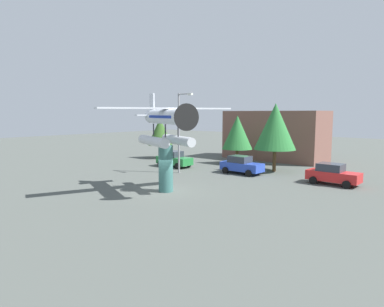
{
  "coord_description": "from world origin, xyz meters",
  "views": [
    {
      "loc": [
        18.69,
        -17.97,
        5.98
      ],
      "look_at": [
        0.0,
        3.0,
        2.66
      ],
      "focal_mm": 32.23,
      "sensor_mm": 36.0,
      "label": 1
    }
  ],
  "objects_px": {
    "display_pedestal": "(166,169)",
    "storefront_building": "(274,135)",
    "car_near_green": "(174,159)",
    "car_mid_blue": "(241,165)",
    "tree_west": "(160,132)",
    "streetlight_primary": "(180,127)",
    "car_far_red": "(333,174)",
    "tree_east": "(237,132)",
    "floatplane_monument": "(166,123)",
    "tree_center_back": "(275,127)"
  },
  "relations": [
    {
      "from": "floatplane_monument",
      "to": "tree_west",
      "type": "height_order",
      "value": "floatplane_monument"
    },
    {
      "from": "car_far_red",
      "to": "tree_west",
      "type": "height_order",
      "value": "tree_west"
    },
    {
      "from": "car_far_red",
      "to": "tree_east",
      "type": "xyz_separation_m",
      "value": [
        -12.72,
        4.51,
        2.82
      ]
    },
    {
      "from": "car_far_red",
      "to": "tree_center_back",
      "type": "distance_m",
      "value": 8.22
    },
    {
      "from": "car_mid_blue",
      "to": "car_far_red",
      "type": "distance_m",
      "value": 8.63
    },
    {
      "from": "tree_west",
      "to": "tree_east",
      "type": "height_order",
      "value": "tree_east"
    },
    {
      "from": "display_pedestal",
      "to": "tree_center_back",
      "type": "xyz_separation_m",
      "value": [
        1.73,
        13.76,
        2.83
      ]
    },
    {
      "from": "floatplane_monument",
      "to": "car_far_red",
      "type": "distance_m",
      "value": 14.66
    },
    {
      "from": "storefront_building",
      "to": "display_pedestal",
      "type": "bearing_deg",
      "value": -82.86
    },
    {
      "from": "floatplane_monument",
      "to": "storefront_building",
      "type": "distance_m",
      "value": 22.33
    },
    {
      "from": "display_pedestal",
      "to": "car_far_red",
      "type": "bearing_deg",
      "value": 52.38
    },
    {
      "from": "storefront_building",
      "to": "tree_west",
      "type": "bearing_deg",
      "value": -143.42
    },
    {
      "from": "car_near_green",
      "to": "tree_east",
      "type": "relative_size",
      "value": 0.74
    },
    {
      "from": "storefront_building",
      "to": "tree_east",
      "type": "distance_m",
      "value": 6.55
    },
    {
      "from": "tree_west",
      "to": "tree_center_back",
      "type": "relative_size",
      "value": 0.77
    },
    {
      "from": "display_pedestal",
      "to": "car_far_red",
      "type": "height_order",
      "value": "display_pedestal"
    },
    {
      "from": "car_near_green",
      "to": "car_mid_blue",
      "type": "distance_m",
      "value": 8.17
    },
    {
      "from": "car_near_green",
      "to": "tree_west",
      "type": "height_order",
      "value": "tree_west"
    },
    {
      "from": "car_near_green",
      "to": "storefront_building",
      "type": "relative_size",
      "value": 0.33
    },
    {
      "from": "display_pedestal",
      "to": "car_near_green",
      "type": "relative_size",
      "value": 0.84
    },
    {
      "from": "floatplane_monument",
      "to": "storefront_building",
      "type": "height_order",
      "value": "floatplane_monument"
    },
    {
      "from": "car_near_green",
      "to": "streetlight_primary",
      "type": "bearing_deg",
      "value": -36.21
    },
    {
      "from": "display_pedestal",
      "to": "floatplane_monument",
      "type": "xyz_separation_m",
      "value": [
        0.12,
        -0.05,
        3.45
      ]
    },
    {
      "from": "car_mid_blue",
      "to": "tree_west",
      "type": "distance_m",
      "value": 15.15
    },
    {
      "from": "tree_west",
      "to": "streetlight_primary",
      "type": "bearing_deg",
      "value": -33.38
    },
    {
      "from": "car_mid_blue",
      "to": "tree_center_back",
      "type": "height_order",
      "value": "tree_center_back"
    },
    {
      "from": "tree_west",
      "to": "tree_east",
      "type": "bearing_deg",
      "value": 13.26
    },
    {
      "from": "car_near_green",
      "to": "streetlight_primary",
      "type": "distance_m",
      "value": 5.54
    },
    {
      "from": "floatplane_monument",
      "to": "car_far_red",
      "type": "bearing_deg",
      "value": 74.4
    },
    {
      "from": "display_pedestal",
      "to": "storefront_building",
      "type": "bearing_deg",
      "value": 97.14
    },
    {
      "from": "floatplane_monument",
      "to": "tree_west",
      "type": "xyz_separation_m",
      "value": [
        -14.81,
        13.19,
        -1.69
      ]
    },
    {
      "from": "car_far_red",
      "to": "floatplane_monument",
      "type": "bearing_deg",
      "value": -127.1
    },
    {
      "from": "display_pedestal",
      "to": "car_mid_blue",
      "type": "relative_size",
      "value": 0.84
    },
    {
      "from": "display_pedestal",
      "to": "tree_east",
      "type": "xyz_separation_m",
      "value": [
        -4.15,
        15.63,
        1.93
      ]
    },
    {
      "from": "storefront_building",
      "to": "tree_east",
      "type": "xyz_separation_m",
      "value": [
        -1.39,
        -6.37,
        0.59
      ]
    },
    {
      "from": "tree_east",
      "to": "tree_center_back",
      "type": "relative_size",
      "value": 0.82
    },
    {
      "from": "tree_center_back",
      "to": "display_pedestal",
      "type": "bearing_deg",
      "value": -97.16
    },
    {
      "from": "car_far_red",
      "to": "streetlight_primary",
      "type": "relative_size",
      "value": 0.53
    },
    {
      "from": "tree_center_back",
      "to": "streetlight_primary",
      "type": "bearing_deg",
      "value": -132.27
    },
    {
      "from": "floatplane_monument",
      "to": "tree_center_back",
      "type": "bearing_deg",
      "value": 104.87
    },
    {
      "from": "display_pedestal",
      "to": "tree_west",
      "type": "bearing_deg",
      "value": 138.17
    },
    {
      "from": "streetlight_primary",
      "to": "display_pedestal",
      "type": "bearing_deg",
      "value": -54.19
    },
    {
      "from": "floatplane_monument",
      "to": "car_far_red",
      "type": "height_order",
      "value": "floatplane_monument"
    },
    {
      "from": "car_mid_blue",
      "to": "tree_east",
      "type": "xyz_separation_m",
      "value": [
        -4.12,
        5.27,
        2.82
      ]
    },
    {
      "from": "car_near_green",
      "to": "streetlight_primary",
      "type": "relative_size",
      "value": 0.53
    },
    {
      "from": "storefront_building",
      "to": "tree_west",
      "type": "relative_size",
      "value": 2.38
    },
    {
      "from": "floatplane_monument",
      "to": "car_mid_blue",
      "type": "height_order",
      "value": "floatplane_monument"
    },
    {
      "from": "display_pedestal",
      "to": "streetlight_primary",
      "type": "bearing_deg",
      "value": 125.81
    },
    {
      "from": "car_near_green",
      "to": "car_far_red",
      "type": "height_order",
      "value": "same"
    },
    {
      "from": "car_far_red",
      "to": "streetlight_primary",
      "type": "height_order",
      "value": "streetlight_primary"
    }
  ]
}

